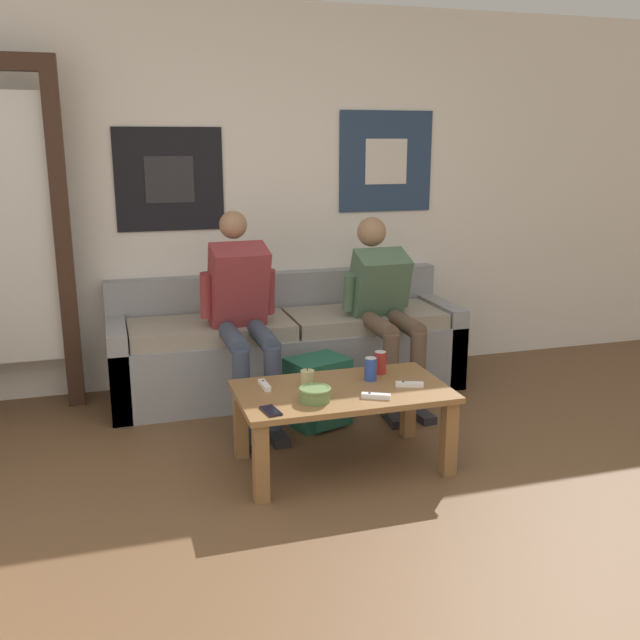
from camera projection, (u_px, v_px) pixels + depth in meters
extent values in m
plane|color=brown|center=(436.00, 604.00, 2.64)|extent=(18.00, 18.00, 0.00)
cube|color=white|center=(265.00, 198.00, 4.90)|extent=(10.00, 0.05, 2.55)
cube|color=black|center=(169.00, 180.00, 4.66)|extent=(0.70, 0.01, 0.67)
cube|color=#2D2D33|center=(170.00, 180.00, 4.65)|extent=(0.32, 0.01, 0.30)
cube|color=navy|center=(386.00, 162.00, 5.06)|extent=(0.70, 0.01, 0.70)
cube|color=silver|center=(386.00, 162.00, 5.05)|extent=(0.31, 0.01, 0.32)
cube|color=#382319|center=(64.00, 247.00, 4.39)|extent=(0.10, 0.10, 2.05)
cube|color=gray|center=(278.00, 326.00, 5.06)|extent=(2.34, 0.13, 0.77)
cube|color=gray|center=(291.00, 362.00, 4.77)|extent=(2.34, 0.57, 0.44)
cube|color=gray|center=(119.00, 369.00, 4.45)|extent=(0.12, 0.57, 0.56)
cube|color=gray|center=(441.00, 341.00, 5.07)|extent=(0.12, 0.57, 0.56)
cube|color=gray|center=(211.00, 330.00, 4.56)|extent=(1.03, 0.53, 0.10)
cube|color=gray|center=(365.00, 318.00, 4.86)|extent=(1.03, 0.53, 0.10)
cube|color=olive|center=(342.00, 391.00, 3.66)|extent=(1.08, 0.62, 0.03)
cube|color=olive|center=(241.00, 422.00, 3.81)|extent=(0.07, 0.07, 0.40)
cube|color=olive|center=(408.00, 403.00, 4.09)|extent=(0.07, 0.07, 0.40)
cube|color=olive|center=(261.00, 462.00, 3.34)|extent=(0.07, 0.07, 0.40)
cube|color=olive|center=(449.00, 438.00, 3.61)|extent=(0.07, 0.07, 0.40)
cylinder|color=#384256|center=(233.00, 340.00, 4.15)|extent=(0.11, 0.45, 0.11)
cylinder|color=#384256|center=(242.00, 393.00, 4.01)|extent=(0.10, 0.10, 0.51)
cube|color=#232328|center=(245.00, 440.00, 4.01)|extent=(0.11, 0.25, 0.05)
cylinder|color=#384256|center=(264.00, 337.00, 4.20)|extent=(0.11, 0.45, 0.11)
cylinder|color=#384256|center=(273.00, 390.00, 4.06)|extent=(0.10, 0.10, 0.51)
cube|color=#232328|center=(276.00, 437.00, 4.06)|extent=(0.11, 0.25, 0.05)
cube|color=maroon|center=(238.00, 287.00, 4.39)|extent=(0.36, 0.38, 0.56)
sphere|color=#9E7556|center=(233.00, 225.00, 4.41)|extent=(0.17, 0.17, 0.17)
cylinder|color=maroon|center=(207.00, 296.00, 4.36)|extent=(0.08, 0.12, 0.30)
cylinder|color=maroon|center=(269.00, 292.00, 4.47)|extent=(0.08, 0.12, 0.30)
cylinder|color=brown|center=(380.00, 327.00, 4.44)|extent=(0.11, 0.38, 0.11)
cylinder|color=brown|center=(390.00, 375.00, 4.33)|extent=(0.10, 0.10, 0.51)
cube|color=#232328|center=(394.00, 418.00, 4.33)|extent=(0.11, 0.25, 0.05)
cylinder|color=brown|center=(406.00, 324.00, 4.49)|extent=(0.11, 0.38, 0.11)
cylinder|color=brown|center=(418.00, 372.00, 4.38)|extent=(0.10, 0.10, 0.51)
cube|color=#232328|center=(421.00, 415.00, 4.38)|extent=(0.11, 0.25, 0.05)
cube|color=#4C6B51|center=(378.00, 285.00, 4.67)|extent=(0.35, 0.38, 0.49)
sphere|color=#9E7556|center=(372.00, 232.00, 4.71)|extent=(0.19, 0.19, 0.19)
cylinder|color=#4C6B51|center=(349.00, 292.00, 4.64)|extent=(0.08, 0.12, 0.25)
cylinder|color=#4C6B51|center=(404.00, 289.00, 4.75)|extent=(0.08, 0.12, 0.25)
cube|color=#1E5642|center=(318.00, 391.00, 4.26)|extent=(0.40, 0.35, 0.41)
cube|color=#1E5642|center=(329.00, 412.00, 4.19)|extent=(0.25, 0.16, 0.18)
cylinder|color=#607F47|center=(315.00, 395.00, 3.47)|extent=(0.15, 0.15, 0.07)
torus|color=#607F47|center=(315.00, 389.00, 3.47)|extent=(0.16, 0.16, 0.02)
cylinder|color=tan|center=(307.00, 378.00, 3.68)|extent=(0.07, 0.07, 0.09)
cylinder|color=black|center=(307.00, 369.00, 3.67)|extent=(0.00, 0.00, 0.01)
cylinder|color=#28479E|center=(371.00, 369.00, 3.77)|extent=(0.07, 0.07, 0.12)
cylinder|color=silver|center=(371.00, 358.00, 3.75)|extent=(0.06, 0.06, 0.00)
cylinder|color=maroon|center=(380.00, 363.00, 3.88)|extent=(0.07, 0.07, 0.12)
cylinder|color=silver|center=(380.00, 352.00, 3.86)|extent=(0.06, 0.06, 0.00)
cube|color=white|center=(265.00, 385.00, 3.67)|extent=(0.04, 0.15, 0.02)
cylinder|color=#333842|center=(263.00, 381.00, 3.70)|extent=(0.01, 0.01, 0.00)
cube|color=white|center=(376.00, 396.00, 3.52)|extent=(0.14, 0.10, 0.02)
cylinder|color=#333842|center=(369.00, 393.00, 3.52)|extent=(0.01, 0.01, 0.00)
cube|color=white|center=(409.00, 384.00, 3.68)|extent=(0.15, 0.08, 0.02)
cylinder|color=#333842|center=(403.00, 382.00, 3.68)|extent=(0.01, 0.01, 0.00)
cube|color=black|center=(271.00, 411.00, 3.34)|extent=(0.09, 0.15, 0.01)
cube|color=black|center=(271.00, 410.00, 3.34)|extent=(0.08, 0.13, 0.00)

